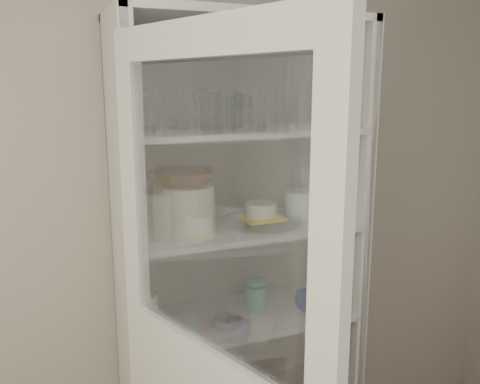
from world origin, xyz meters
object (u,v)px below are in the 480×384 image
object	(u,v)px
plate_stack_back	(178,212)
plate_stack_front	(184,219)
grey_bowl_stack	(299,204)
white_canister	(144,310)
terracotta_bowl	(183,177)
mug_white	(331,301)
teal_jar	(256,294)
goblet_0	(171,107)
mug_teal	(255,295)
measuring_cups	(226,322)
pantry_cabinet	(235,291)
glass_platter	(261,221)
goblet_2	(238,108)
goblet_1	(202,106)
mug_blue	(308,301)
cream_bowl	(184,194)
white_ramekin	(261,209)
yellow_trivet	(261,217)
goblet_3	(319,106)
tin_box	(295,382)

from	to	relation	value
plate_stack_back	plate_stack_front	bearing A→B (deg)	-96.81
grey_bowl_stack	white_canister	size ratio (longest dim) A/B	0.92
terracotta_bowl	mug_white	xyz separation A→B (m)	(0.63, -0.08, -0.58)
mug_white	teal_jar	size ratio (longest dim) A/B	1.01
goblet_0	plate_stack_front	size ratio (longest dim) A/B	0.70
grey_bowl_stack	mug_teal	size ratio (longest dim) A/B	1.36
grey_bowl_stack	measuring_cups	xyz separation A→B (m)	(-0.39, -0.10, -0.44)
pantry_cabinet	glass_platter	bearing A→B (deg)	-41.62
goblet_2	goblet_1	bearing A→B (deg)	-172.55
glass_platter	mug_white	size ratio (longest dim) A/B	3.00
goblet_1	mug_blue	world-z (taller)	goblet_1
plate_stack_front	mug_white	xyz separation A→B (m)	(0.63, -0.08, -0.41)
white_canister	goblet_1	bearing A→B (deg)	10.56
teal_jar	mug_blue	bearing A→B (deg)	-35.85
goblet_1	plate_stack_front	distance (m)	0.47
cream_bowl	goblet_1	bearing A→B (deg)	50.35
measuring_cups	white_canister	distance (m)	0.34
plate_stack_back	terracotta_bowl	distance (m)	0.25
mug_teal	goblet_1	bearing A→B (deg)	173.13
grey_bowl_stack	teal_jar	distance (m)	0.45
terracotta_bowl	mug_white	distance (m)	0.86
goblet_0	white_ramekin	xyz separation A→B (m)	(0.34, -0.12, -0.43)
glass_platter	teal_jar	world-z (taller)	glass_platter
mug_teal	measuring_cups	bearing A→B (deg)	-141.22
mug_teal	grey_bowl_stack	bearing A→B (deg)	-15.09
glass_platter	goblet_1	bearing A→B (deg)	154.32
white_ramekin	white_canister	world-z (taller)	white_ramekin
pantry_cabinet	yellow_trivet	size ratio (longest dim) A/B	12.70
goblet_3	glass_platter	size ratio (longest dim) A/B	0.47
teal_jar	white_canister	xyz separation A→B (m)	(-0.51, -0.01, 0.02)
mug_teal	plate_stack_front	bearing A→B (deg)	-159.98
yellow_trivet	white_ramekin	world-z (taller)	white_ramekin
measuring_cups	glass_platter	bearing A→B (deg)	22.72
goblet_2	cream_bowl	bearing A→B (deg)	-149.27
mug_teal	white_canister	xyz separation A→B (m)	(-0.51, -0.02, 0.03)
glass_platter	tin_box	xyz separation A→B (m)	(0.17, -0.03, -0.78)
goblet_2	cream_bowl	world-z (taller)	goblet_2
goblet_2	tin_box	world-z (taller)	goblet_2
white_ramekin	grey_bowl_stack	xyz separation A→B (m)	(0.19, 0.02, 0.00)
terracotta_bowl	white_canister	xyz separation A→B (m)	(-0.15, 0.10, -0.56)
plate_stack_back	mug_white	distance (m)	0.77
teal_jar	white_canister	bearing A→B (deg)	-179.25
yellow_trivet	tin_box	bearing A→B (deg)	-8.60
pantry_cabinet	white_canister	size ratio (longest dim) A/B	14.77
goblet_2	yellow_trivet	distance (m)	0.47
white_ramekin	teal_jar	bearing A→B (deg)	81.54
plate_stack_back	yellow_trivet	bearing A→B (deg)	-21.15
goblet_1	mug_white	world-z (taller)	goblet_1
yellow_trivet	mug_white	world-z (taller)	yellow_trivet
mug_blue	glass_platter	bearing A→B (deg)	165.77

